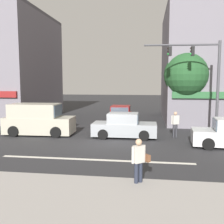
# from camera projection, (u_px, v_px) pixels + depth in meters

# --- Properties ---
(ground_plane) EXTENTS (120.00, 120.00, 0.00)m
(ground_plane) POSITION_uv_depth(u_px,v_px,m) (107.00, 143.00, 15.48)
(ground_plane) COLOR #2B2B2D
(lane_marking_stripe) EXTENTS (9.00, 0.24, 0.01)m
(lane_marking_stripe) POSITION_uv_depth(u_px,v_px,m) (95.00, 160.00, 12.03)
(lane_marking_stripe) COLOR silver
(lane_marking_stripe) RESTS_ON ground
(sidewalk_curb) EXTENTS (40.00, 5.00, 0.16)m
(sidewalk_curb) POSITION_uv_depth(u_px,v_px,m) (58.00, 211.00, 7.10)
(sidewalk_curb) COLOR #9E9993
(sidewalk_curb) RESTS_ON ground
(street_tree) EXTENTS (3.38, 3.38, 5.81)m
(street_tree) POSITION_uv_depth(u_px,v_px,m) (186.00, 75.00, 20.12)
(street_tree) COLOR #4C3823
(street_tree) RESTS_ON ground
(utility_pole_near_left) EXTENTS (1.40, 0.22, 8.14)m
(utility_pole_near_left) POSITION_uv_depth(u_px,v_px,m) (15.00, 74.00, 22.06)
(utility_pole_near_left) COLOR brown
(utility_pole_near_left) RESTS_ON ground
(traffic_light_mast) EXTENTS (4.89, 0.43, 6.20)m
(traffic_light_mast) POSITION_uv_depth(u_px,v_px,m) (203.00, 73.00, 16.94)
(traffic_light_mast) COLOR #47474C
(traffic_light_mast) RESTS_ON ground
(sedan_waiting_far) EXTENTS (4.11, 1.89, 1.58)m
(sedan_waiting_far) POSITION_uv_depth(u_px,v_px,m) (124.00, 126.00, 16.91)
(sedan_waiting_far) COLOR #999EA3
(sedan_waiting_far) RESTS_ON ground
(van_parked_curbside) EXTENTS (4.66, 2.15, 2.11)m
(van_parked_curbside) POSITION_uv_depth(u_px,v_px,m) (38.00, 120.00, 17.78)
(van_parked_curbside) COLOR #B7B29E
(van_parked_curbside) RESTS_ON ground
(sedan_crossing_rightbound) EXTENTS (1.96, 4.14, 1.58)m
(sedan_crossing_rightbound) POSITION_uv_depth(u_px,v_px,m) (121.00, 116.00, 22.18)
(sedan_crossing_rightbound) COLOR maroon
(sedan_crossing_rightbound) RESTS_ON ground
(pedestrian_foreground_with_bag) EXTENTS (0.63, 0.53, 1.67)m
(pedestrian_foreground_with_bag) POSITION_uv_depth(u_px,v_px,m) (139.00, 160.00, 8.81)
(pedestrian_foreground_with_bag) COLOR #232838
(pedestrian_foreground_with_bag) RESTS_ON ground
(pedestrian_mid_crossing) EXTENTS (0.54, 0.33, 1.67)m
(pedestrian_mid_crossing) POSITION_uv_depth(u_px,v_px,m) (175.00, 123.00, 16.87)
(pedestrian_mid_crossing) COLOR #333338
(pedestrian_mid_crossing) RESTS_ON ground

